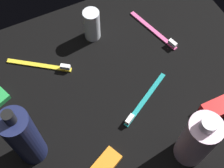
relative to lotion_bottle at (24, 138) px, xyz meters
The scene contains 7 objects.
ground_plane 26.50cm from the lotion_bottle, 163.59° to the right, with size 84.00×64.00×1.20cm, color black.
lotion_bottle is the anchor object (origin of this frame).
bodywash_bottle 36.04cm from the lotion_bottle, 154.11° to the left, with size 6.98×6.98×18.34cm.
deodorant_stick 36.66cm from the lotion_bottle, 135.97° to the right, with size 4.50×4.50×9.59cm, color silver.
toothbrush_yellow 25.24cm from the lotion_bottle, 114.36° to the right, with size 15.35×11.44×2.10cm.
toothbrush_pink 47.55cm from the lotion_bottle, 156.99° to the right, with size 6.04×17.65×2.10cm.
toothbrush_teal 30.31cm from the lotion_bottle, behind, with size 16.33×9.77×2.10cm.
Camera 1 is at (16.21, 33.70, 69.87)cm, focal length 48.87 mm.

